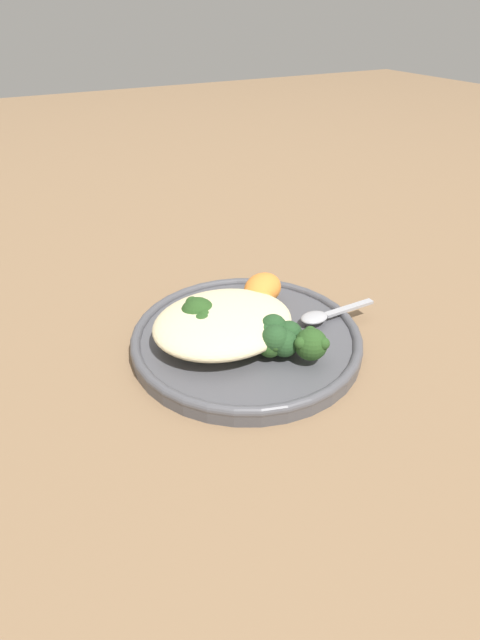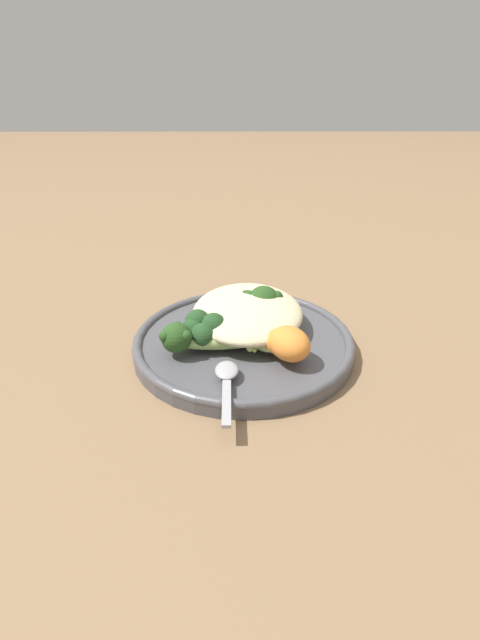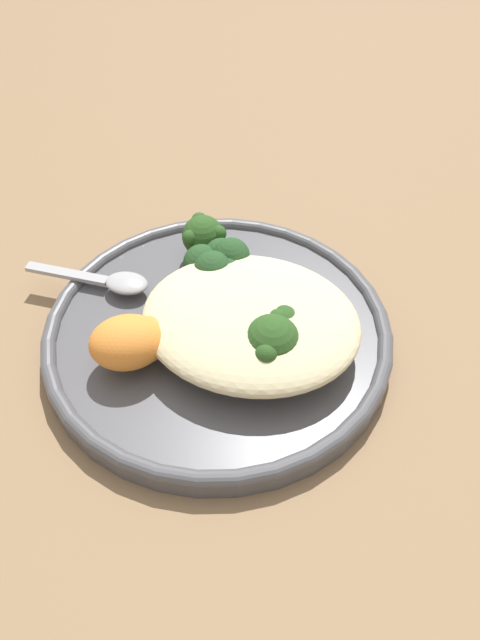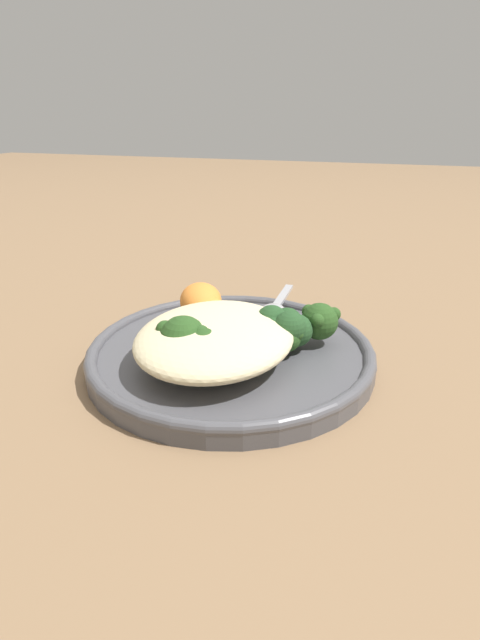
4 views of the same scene
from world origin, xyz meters
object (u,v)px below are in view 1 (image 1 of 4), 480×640
broccoli_stalk_1 (216,326)px  broccoli_stalk_4 (267,335)px  quinoa_mound (223,322)px  broccoli_stalk_2 (243,326)px  plate (247,339)px  kale_tuft (279,336)px  spoon (323,315)px  sweet_potato_chunk_1 (263,288)px  broccoli_stalk_5 (298,337)px  sweet_potato_chunk_0 (259,296)px  broccoli_stalk_0 (212,316)px  broccoli_stalk_3 (250,333)px

broccoli_stalk_1 → broccoli_stalk_4: 0.06m
quinoa_mound → broccoli_stalk_2: 0.02m
plate → kale_tuft: bearing=-72.0°
kale_tuft → spoon: size_ratio=0.51×
quinoa_mound → broccoli_stalk_1: same height
sweet_potato_chunk_1 → kale_tuft: size_ratio=1.00×
broccoli_stalk_5 → spoon: size_ratio=1.18×
broccoli_stalk_1 → kale_tuft: size_ratio=2.22×
broccoli_stalk_5 → sweet_potato_chunk_1: sweet_potato_chunk_1 is taller
sweet_potato_chunk_1 → quinoa_mound: bearing=-150.0°
broccoli_stalk_1 → broccoli_stalk_2: size_ratio=1.45×
plate → broccoli_stalk_2: broccoli_stalk_2 is taller
plate → quinoa_mound: bearing=165.6°
sweet_potato_chunk_0 → kale_tuft: (-0.03, -0.09, 0.00)m
broccoli_stalk_0 → broccoli_stalk_3: 0.05m
broccoli_stalk_5 → kale_tuft: 0.02m
broccoli_stalk_2 → quinoa_mound: bearing=-54.9°
broccoli_stalk_3 → broccoli_stalk_4: (0.02, -0.01, 0.00)m
broccoli_stalk_2 → sweet_potato_chunk_1: 0.08m
plate → spoon: size_ratio=2.52×
broccoli_stalk_0 → broccoli_stalk_4: 0.07m
broccoli_stalk_3 → sweet_potato_chunk_0: 0.08m
sweet_potato_chunk_0 → broccoli_stalk_5: bearing=-94.3°
broccoli_stalk_5 → kale_tuft: kale_tuft is taller
kale_tuft → spoon: 0.09m
broccoli_stalk_4 → broccoli_stalk_5: broccoli_stalk_5 is taller
spoon → sweet_potato_chunk_0: bearing=130.8°
broccoli_stalk_3 → broccoli_stalk_4: size_ratio=0.96×
broccoli_stalk_3 → sweet_potato_chunk_0: sweet_potato_chunk_0 is taller
broccoli_stalk_4 → sweet_potato_chunk_0: bearing=-179.9°
plate → sweet_potato_chunk_1: size_ratio=4.97×
broccoli_stalk_4 → broccoli_stalk_5: 0.03m
kale_tuft → broccoli_stalk_4: bearing=113.2°
broccoli_stalk_0 → spoon: size_ratio=1.15×
broccoli_stalk_1 → broccoli_stalk_5: same height
quinoa_mound → broccoli_stalk_1: bearing=172.3°
kale_tuft → spoon: bearing=19.6°
broccoli_stalk_1 → broccoli_stalk_4: size_ratio=1.24×
broccoli_stalk_1 → broccoli_stalk_3: 0.04m
sweet_potato_chunk_1 → spoon: size_ratio=0.51×
plate → broccoli_stalk_0: (-0.03, 0.03, 0.03)m
broccoli_stalk_0 → sweet_potato_chunk_0: broccoli_stalk_0 is taller
broccoli_stalk_4 → sweet_potato_chunk_1: (0.04, 0.08, 0.01)m
plate → spoon: (0.10, -0.02, 0.01)m
broccoli_stalk_0 → kale_tuft: (0.05, -0.07, -0.00)m
broccoli_stalk_3 → broccoli_stalk_1: bearing=-81.0°
broccoli_stalk_2 → broccoli_stalk_5: bearing=104.9°
quinoa_mound → broccoli_stalk_2: (0.02, -0.01, -0.00)m
broccoli_stalk_0 → broccoli_stalk_1: size_ratio=1.02×
broccoli_stalk_4 → kale_tuft: (0.01, -0.01, 0.01)m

